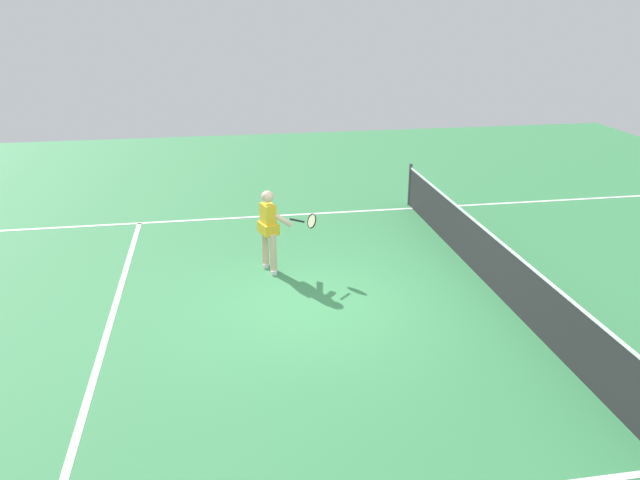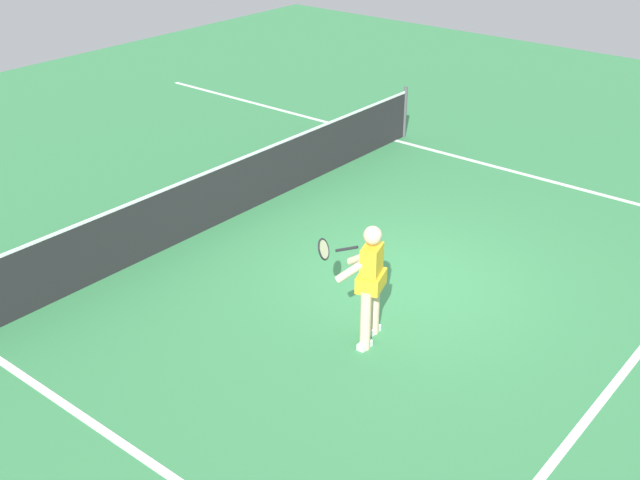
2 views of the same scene
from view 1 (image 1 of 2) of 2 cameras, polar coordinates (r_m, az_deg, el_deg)
ground_plane at (r=10.54m, az=-1.12°, el=-5.78°), size 28.21×28.21×0.00m
service_line_marking at (r=10.60m, az=-18.45°, el=-6.77°), size 9.18×0.10×0.01m
sideline_left_marking at (r=14.75m, az=-3.80°, el=2.23°), size 0.10×19.70×0.01m
court_net at (r=11.25m, az=15.60°, el=-2.10°), size 9.86×0.08×1.04m
tennis_player at (r=11.52m, az=-4.56°, el=1.14°), size 0.66×1.09×1.55m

